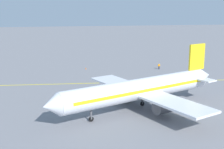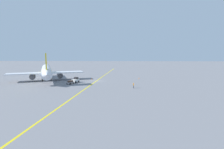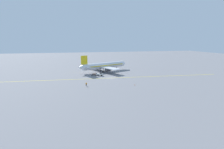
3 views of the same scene
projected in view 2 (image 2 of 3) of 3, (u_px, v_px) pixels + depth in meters
ground_plane at (96, 81)px, 67.49m from camera, size 400.00×400.00×0.00m
apron_yellow_centreline at (96, 81)px, 67.48m from camera, size 9.12×119.71×0.01m
airplane_at_gate at (46, 71)px, 68.47m from camera, size 27.72×33.70×10.60m
baggage_tug_white at (76, 80)px, 63.48m from camera, size 2.49×3.32×2.11m
baggage_cart_trailing at (70, 82)px, 60.44m from camera, size 2.14×2.91×1.24m
ground_crew_worker at (134, 85)px, 52.96m from camera, size 0.22×0.58×1.68m
traffic_cone_near_nose at (92, 79)px, 71.10m from camera, size 0.32×0.32×0.55m
traffic_cone_mid_apron at (139, 78)px, 73.13m from camera, size 0.32×0.32×0.55m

